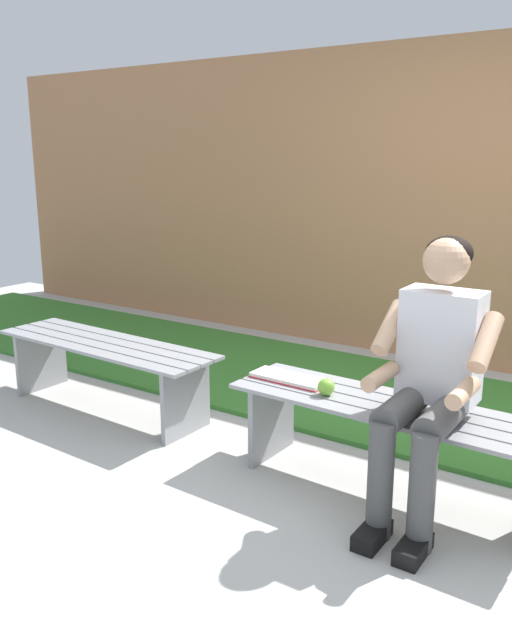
{
  "coord_description": "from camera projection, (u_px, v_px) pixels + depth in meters",
  "views": [
    {
      "loc": [
        -1.07,
        2.74,
        1.59
      ],
      "look_at": [
        0.67,
        0.15,
        0.8
      ],
      "focal_mm": 36.73,
      "sensor_mm": 36.0,
      "label": 1
    }
  ],
  "objects": [
    {
      "name": "ground_plane",
      "position": [
        95.0,
        530.0,
        2.89
      ],
      "size": [
        10.0,
        7.0,
        0.04
      ],
      "primitive_type": "cube",
      "color": "#B2B2AD"
    },
    {
      "name": "grass_strip",
      "position": [
        323.0,
        385.0,
        4.6
      ],
      "size": [
        9.0,
        1.52,
        0.03
      ],
      "primitive_type": "cube",
      "color": "#387A2D",
      "rests_on": "ground"
    },
    {
      "name": "brick_wall",
      "position": [
        452.0,
        206.0,
        4.99
      ],
      "size": [
        9.5,
        0.24,
        2.42
      ],
      "primitive_type": "cube",
      "color": "#B27A51",
      "rests_on": "ground"
    },
    {
      "name": "bench_near",
      "position": [
        391.0,
        427.0,
        3.09
      ],
      "size": [
        1.62,
        0.49,
        0.45
      ],
      "rotation": [
        0.0,
        0.0,
        -0.03
      ],
      "color": "gray",
      "rests_on": "ground"
    },
    {
      "name": "bench_far",
      "position": [
        106.0,
        359.0,
        4.12
      ],
      "size": [
        1.59,
        0.49,
        0.45
      ],
      "rotation": [
        0.0,
        0.0,
        -0.03
      ],
      "color": "gray",
      "rests_on": "ground"
    },
    {
      "name": "person_seated",
      "position": [
        431.0,
        370.0,
        2.81
      ],
      "size": [
        0.5,
        0.69,
        1.25
      ],
      "color": "silver",
      "rests_on": "ground"
    },
    {
      "name": "apple",
      "position": [
        326.0,
        387.0,
        3.18
      ],
      "size": [
        0.09,
        0.09,
        0.09
      ],
      "primitive_type": "sphere",
      "color": "#72B738",
      "rests_on": "bench_near"
    },
    {
      "name": "book_open",
      "position": [
        289.0,
        379.0,
        3.4
      ],
      "size": [
        0.42,
        0.17,
        0.02
      ],
      "rotation": [
        0.0,
        0.0,
        -0.03
      ],
      "color": "white",
      "rests_on": "bench_near"
    }
  ]
}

